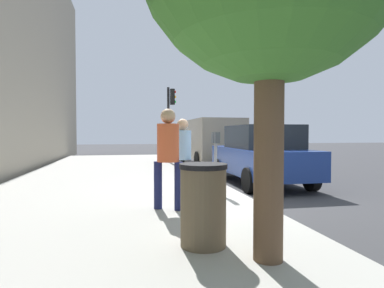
{
  "coord_description": "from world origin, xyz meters",
  "views": [
    {
      "loc": [
        -7.28,
        2.61,
        1.53
      ],
      "look_at": [
        0.03,
        1.13,
        1.29
      ],
      "focal_mm": 30.51,
      "sensor_mm": 36.0,
      "label": 1
    }
  ],
  "objects_px": {
    "traffic_signal": "(170,112)",
    "pedestrian_bystander": "(168,150)",
    "parking_meter": "(216,149)",
    "trash_bin": "(203,205)",
    "pedestrian_at_meter": "(183,151)",
    "parked_van_far": "(209,139)",
    "parked_sedan_near": "(260,155)"
  },
  "relations": [
    {
      "from": "parked_van_far",
      "to": "traffic_signal",
      "type": "relative_size",
      "value": 1.45
    },
    {
      "from": "pedestrian_at_meter",
      "to": "trash_bin",
      "type": "distance_m",
      "value": 3.22
    },
    {
      "from": "parked_sedan_near",
      "to": "pedestrian_at_meter",
      "type": "bearing_deg",
      "value": 128.19
    },
    {
      "from": "pedestrian_bystander",
      "to": "traffic_signal",
      "type": "xyz_separation_m",
      "value": [
        9.83,
        -1.37,
        1.34
      ]
    },
    {
      "from": "parking_meter",
      "to": "traffic_signal",
      "type": "xyz_separation_m",
      "value": [
        8.29,
        -0.05,
        1.41
      ]
    },
    {
      "from": "parked_sedan_near",
      "to": "traffic_signal",
      "type": "bearing_deg",
      "value": 15.96
    },
    {
      "from": "pedestrian_at_meter",
      "to": "traffic_signal",
      "type": "height_order",
      "value": "traffic_signal"
    },
    {
      "from": "parked_van_far",
      "to": "parking_meter",
      "type": "bearing_deg",
      "value": 166.6
    },
    {
      "from": "traffic_signal",
      "to": "pedestrian_bystander",
      "type": "bearing_deg",
      "value": 172.07
    },
    {
      "from": "pedestrian_bystander",
      "to": "trash_bin",
      "type": "bearing_deg",
      "value": -146.76
    },
    {
      "from": "parking_meter",
      "to": "pedestrian_at_meter",
      "type": "relative_size",
      "value": 0.83
    },
    {
      "from": "parked_sedan_near",
      "to": "trash_bin",
      "type": "bearing_deg",
      "value": 150.3
    },
    {
      "from": "parking_meter",
      "to": "parked_van_far",
      "type": "relative_size",
      "value": 0.27
    },
    {
      "from": "pedestrian_bystander",
      "to": "parked_van_far",
      "type": "height_order",
      "value": "parked_van_far"
    },
    {
      "from": "traffic_signal",
      "to": "parked_van_far",
      "type": "bearing_deg",
      "value": -99.45
    },
    {
      "from": "traffic_signal",
      "to": "trash_bin",
      "type": "height_order",
      "value": "traffic_signal"
    },
    {
      "from": "pedestrian_at_meter",
      "to": "traffic_signal",
      "type": "xyz_separation_m",
      "value": [
        8.64,
        -0.9,
        1.44
      ]
    },
    {
      "from": "trash_bin",
      "to": "parked_sedan_near",
      "type": "bearing_deg",
      "value": -29.7
    },
    {
      "from": "trash_bin",
      "to": "pedestrian_bystander",
      "type": "bearing_deg",
      "value": 5.14
    },
    {
      "from": "parked_van_far",
      "to": "trash_bin",
      "type": "distance_m",
      "value": 11.92
    },
    {
      "from": "pedestrian_at_meter",
      "to": "parked_van_far",
      "type": "distance_m",
      "value": 8.78
    },
    {
      "from": "pedestrian_at_meter",
      "to": "parked_van_far",
      "type": "relative_size",
      "value": 0.32
    },
    {
      "from": "pedestrian_bystander",
      "to": "parking_meter",
      "type": "bearing_deg",
      "value": -12.54
    },
    {
      "from": "parking_meter",
      "to": "trash_bin",
      "type": "relative_size",
      "value": 1.4
    },
    {
      "from": "pedestrian_bystander",
      "to": "trash_bin",
      "type": "height_order",
      "value": "pedestrian_bystander"
    },
    {
      "from": "parked_sedan_near",
      "to": "parked_van_far",
      "type": "xyz_separation_m",
      "value": [
        6.17,
        -0.0,
        0.36
      ]
    },
    {
      "from": "pedestrian_bystander",
      "to": "traffic_signal",
      "type": "relative_size",
      "value": 0.51
    },
    {
      "from": "parked_van_far",
      "to": "traffic_signal",
      "type": "height_order",
      "value": "traffic_signal"
    },
    {
      "from": "traffic_signal",
      "to": "trash_bin",
      "type": "bearing_deg",
      "value": 174.25
    },
    {
      "from": "parking_meter",
      "to": "parked_van_far",
      "type": "bearing_deg",
      "value": -13.4
    },
    {
      "from": "pedestrian_bystander",
      "to": "parked_van_far",
      "type": "xyz_separation_m",
      "value": [
        9.52,
        -3.22,
        0.02
      ]
    },
    {
      "from": "pedestrian_at_meter",
      "to": "parked_van_far",
      "type": "height_order",
      "value": "parked_van_far"
    }
  ]
}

